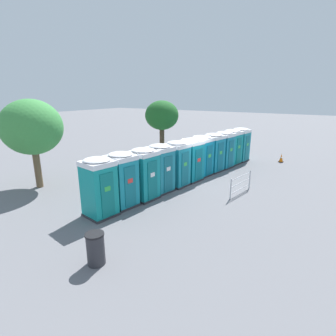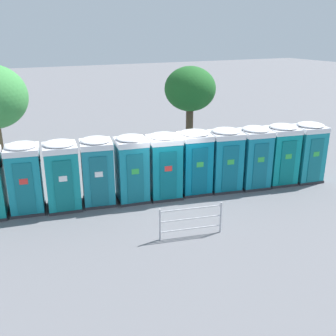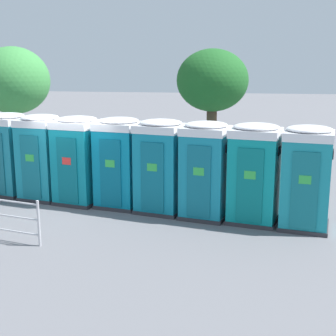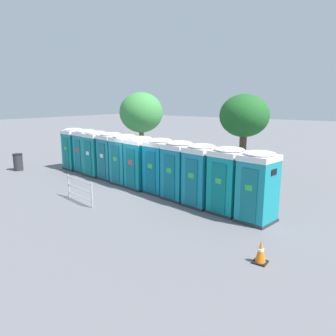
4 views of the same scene
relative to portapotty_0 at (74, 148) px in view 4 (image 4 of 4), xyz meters
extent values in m
plane|color=slate|center=(6.26, -1.01, -1.28)|extent=(120.00, 120.00, 0.00)
cube|color=#2D2D33|center=(0.00, 0.01, -1.23)|extent=(1.36, 1.37, 0.10)
cube|color=#118C8A|center=(0.00, 0.01, -0.13)|extent=(1.30, 1.31, 2.10)
cube|color=#0D6D6B|center=(-0.09, -0.57, -0.21)|extent=(0.62, 0.13, 1.85)
cube|color=green|center=(-0.10, -0.59, 0.07)|extent=(0.28, 0.05, 0.20)
cube|color=black|center=(0.57, -0.09, 0.60)|extent=(0.08, 0.36, 0.20)
cube|color=white|center=(0.00, 0.01, 1.02)|extent=(1.34, 1.34, 0.20)
ellipsoid|color=white|center=(0.00, 0.01, 1.17)|extent=(1.27, 1.28, 0.18)
cube|color=#2D2D33|center=(1.26, -0.12, -1.23)|extent=(1.35, 1.38, 0.10)
cube|color=teal|center=(1.26, -0.12, -0.13)|extent=(1.29, 1.31, 2.10)
cube|color=#116A79|center=(1.16, -0.70, -0.21)|extent=(0.60, 0.13, 1.85)
cube|color=red|center=(1.16, -0.72, 0.07)|extent=(0.28, 0.06, 0.20)
cube|color=black|center=(1.82, -0.22, 0.60)|extent=(0.09, 0.36, 0.20)
cube|color=white|center=(1.26, -0.12, 1.02)|extent=(1.32, 1.35, 0.20)
ellipsoid|color=white|center=(1.26, -0.12, 1.17)|extent=(1.26, 1.29, 0.18)
cube|color=#2D2D33|center=(2.50, -0.43, -1.23)|extent=(1.35, 1.35, 0.10)
cube|color=teal|center=(2.50, -0.43, -0.13)|extent=(1.28, 1.29, 2.10)
cube|color=#0D6A6F|center=(2.42, -1.01, -0.21)|extent=(0.62, 0.12, 1.85)
cube|color=white|center=(2.42, -1.03, 0.07)|extent=(0.28, 0.05, 0.20)
cube|color=black|center=(3.07, -0.51, 0.60)|extent=(0.07, 0.36, 0.20)
cube|color=white|center=(2.50, -0.43, 1.02)|extent=(1.32, 1.32, 0.20)
ellipsoid|color=white|center=(2.50, -0.43, 1.17)|extent=(1.26, 1.26, 0.18)
cube|color=#2D2D33|center=(3.76, -0.54, -1.23)|extent=(1.37, 1.40, 0.10)
cube|color=teal|center=(3.76, -0.54, -0.13)|extent=(1.31, 1.33, 2.10)
cube|color=#136272|center=(3.65, -1.12, -0.21)|extent=(0.61, 0.15, 1.85)
cube|color=white|center=(3.65, -1.14, 0.07)|extent=(0.28, 0.06, 0.20)
cube|color=black|center=(4.32, -0.65, 0.60)|extent=(0.09, 0.36, 0.20)
cube|color=white|center=(3.76, -0.54, 1.02)|extent=(1.35, 1.37, 0.20)
ellipsoid|color=white|center=(3.76, -0.54, 1.17)|extent=(1.28, 1.30, 0.18)
cube|color=#2D2D33|center=(5.00, -0.82, -1.23)|extent=(1.31, 1.34, 0.10)
cube|color=teal|center=(5.00, -0.82, -0.13)|extent=(1.24, 1.28, 2.10)
cube|color=#116878|center=(4.92, -1.40, -0.21)|extent=(0.60, 0.11, 1.85)
cube|color=green|center=(4.92, -1.42, 0.07)|extent=(0.28, 0.05, 0.20)
cube|color=black|center=(5.56, -0.90, 0.60)|extent=(0.07, 0.36, 0.20)
cube|color=white|center=(5.00, -0.82, 1.02)|extent=(1.28, 1.32, 0.20)
ellipsoid|color=white|center=(5.00, -0.82, 1.17)|extent=(1.22, 1.25, 0.18)
cube|color=#2D2D33|center=(6.25, -1.06, -1.23)|extent=(1.41, 1.40, 0.10)
cube|color=#0B7F92|center=(6.25, -1.06, -0.13)|extent=(1.34, 1.33, 2.10)
cube|color=#096371|center=(6.14, -1.63, -0.21)|extent=(0.63, 0.15, 1.85)
cube|color=red|center=(6.14, -1.65, 0.07)|extent=(0.28, 0.06, 0.20)
cube|color=black|center=(6.82, -1.16, 0.60)|extent=(0.09, 0.36, 0.20)
cube|color=white|center=(6.25, -1.06, 1.02)|extent=(1.38, 1.37, 0.20)
ellipsoid|color=white|center=(6.25, -1.06, 1.17)|extent=(1.31, 1.31, 0.18)
cube|color=#2D2D33|center=(7.52, -1.16, -1.23)|extent=(1.36, 1.37, 0.10)
cube|color=#077A9D|center=(7.52, -1.16, -0.13)|extent=(1.29, 1.30, 2.10)
cube|color=#075F7A|center=(7.43, -1.74, -0.21)|extent=(0.62, 0.13, 1.85)
cube|color=green|center=(7.42, -1.75, 0.07)|extent=(0.28, 0.05, 0.20)
cube|color=black|center=(8.09, -1.25, 0.60)|extent=(0.08, 0.36, 0.20)
cube|color=white|center=(7.52, -1.16, 1.02)|extent=(1.33, 1.34, 0.20)
ellipsoid|color=white|center=(7.52, -1.16, 1.17)|extent=(1.27, 1.28, 0.18)
cube|color=#2D2D33|center=(8.76, -1.42, -1.23)|extent=(1.43, 1.41, 0.10)
cube|color=#0F7F9C|center=(8.76, -1.42, -0.13)|extent=(1.36, 1.34, 2.10)
cube|color=#0B637A|center=(8.65, -1.99, -0.21)|extent=(0.63, 0.15, 1.85)
cube|color=green|center=(8.64, -2.01, 0.07)|extent=(0.28, 0.06, 0.20)
cube|color=black|center=(9.34, -1.53, 0.60)|extent=(0.09, 0.36, 0.20)
cube|color=white|center=(8.76, -1.42, 1.02)|extent=(1.40, 1.38, 0.20)
ellipsoid|color=white|center=(8.76, -1.42, 1.17)|extent=(1.33, 1.31, 0.18)
cube|color=#2D2D33|center=(10.00, -1.68, -1.23)|extent=(1.36, 1.39, 0.10)
cube|color=teal|center=(10.00, -1.68, -0.13)|extent=(1.30, 1.32, 2.10)
cube|color=#0E6479|center=(9.90, -2.26, -0.21)|extent=(0.61, 0.14, 1.85)
cube|color=green|center=(9.89, -2.28, 0.07)|extent=(0.28, 0.06, 0.20)
cube|color=black|center=(10.56, -1.78, 0.60)|extent=(0.09, 0.36, 0.20)
cube|color=white|center=(10.00, -1.68, 1.02)|extent=(1.34, 1.36, 0.20)
ellipsoid|color=white|center=(10.00, -1.68, 1.17)|extent=(1.27, 1.29, 0.18)
cube|color=#2D2D33|center=(11.26, -1.84, -1.23)|extent=(1.41, 1.39, 0.10)
cube|color=#0A8C90|center=(11.26, -1.84, -0.13)|extent=(1.35, 1.33, 2.10)
cube|color=#086D70|center=(11.16, -2.41, -0.21)|extent=(0.63, 0.14, 1.85)
cube|color=green|center=(11.15, -2.43, 0.07)|extent=(0.28, 0.06, 0.20)
cube|color=black|center=(11.84, -1.94, 0.60)|extent=(0.09, 0.36, 0.20)
cube|color=white|center=(11.26, -1.84, 1.02)|extent=(1.39, 1.37, 0.20)
ellipsoid|color=white|center=(11.26, -1.84, 1.17)|extent=(1.32, 1.30, 0.18)
cube|color=#2D2D33|center=(12.50, -2.08, -1.23)|extent=(1.34, 1.36, 0.10)
cube|color=teal|center=(12.50, -2.08, -0.13)|extent=(1.28, 1.30, 2.10)
cube|color=#116B77|center=(12.41, -2.65, -0.21)|extent=(0.61, 0.12, 1.85)
cube|color=green|center=(12.41, -2.67, 0.07)|extent=(0.28, 0.05, 0.20)
cube|color=black|center=(13.07, -2.16, 0.60)|extent=(0.08, 0.36, 0.20)
cube|color=white|center=(12.50, -2.08, 1.02)|extent=(1.32, 1.34, 0.20)
ellipsoid|color=white|center=(12.50, -2.08, 1.17)|extent=(1.25, 1.27, 0.18)
cylinder|color=#4C3826|center=(9.66, 3.21, 0.13)|extent=(0.37, 0.37, 2.83)
ellipsoid|color=#1E5B23|center=(9.66, 3.21, 2.15)|extent=(2.53, 2.53, 2.19)
cylinder|color=brown|center=(0.75, 5.53, -0.02)|extent=(0.36, 0.36, 2.52)
ellipsoid|color=#3D8C42|center=(0.75, 5.53, 2.04)|extent=(3.13, 3.13, 2.90)
cylinder|color=#2D2D33|center=(-2.44, -2.33, -0.80)|extent=(0.54, 0.54, 0.97)
cylinder|color=black|center=(-2.44, -2.33, -0.29)|extent=(0.57, 0.57, 0.06)
cube|color=black|center=(13.72, -4.92, -1.26)|extent=(0.36, 0.36, 0.04)
cone|color=orange|center=(13.72, -4.92, -0.94)|extent=(0.28, 0.28, 0.60)
cylinder|color=white|center=(13.72, -4.92, -0.91)|extent=(0.17, 0.17, 0.07)
cylinder|color=#B7B7BC|center=(4.68, -4.08, -0.76)|extent=(0.06, 0.06, 1.05)
cylinder|color=#B7B7BC|center=(6.64, -4.47, -0.76)|extent=(0.06, 0.06, 1.05)
cylinder|color=#B7B7BC|center=(5.66, -4.27, -0.33)|extent=(1.97, 0.43, 0.04)
cylinder|color=#B7B7BC|center=(5.66, -4.27, -0.68)|extent=(1.97, 0.43, 0.04)
cylinder|color=#B7B7BC|center=(5.66, -4.27, -1.03)|extent=(1.97, 0.43, 0.04)
camera|label=1|loc=(-7.15, -7.86, 3.74)|focal=28.00mm
camera|label=2|loc=(0.23, -13.93, 4.91)|focal=42.00mm
camera|label=3|loc=(11.29, -13.54, 2.61)|focal=50.00mm
camera|label=4|loc=(16.41, -12.83, 2.97)|focal=35.00mm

